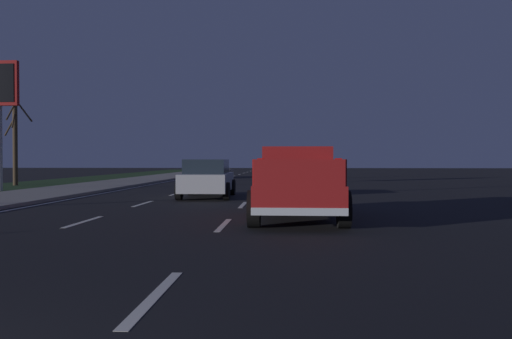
% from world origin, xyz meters
% --- Properties ---
extents(ground, '(144.00, 144.00, 0.00)m').
position_xyz_m(ground, '(27.00, 0.00, 0.00)').
color(ground, black).
extents(sidewalk_shoulder, '(108.00, 4.00, 0.12)m').
position_xyz_m(sidewalk_shoulder, '(27.00, 7.45, 0.06)').
color(sidewalk_shoulder, gray).
rests_on(sidewalk_shoulder, ground).
extents(grass_verge, '(108.00, 6.00, 0.01)m').
position_xyz_m(grass_verge, '(27.00, 12.45, 0.00)').
color(grass_verge, '#1E3819').
rests_on(grass_verge, ground).
extents(lane_markings, '(108.00, 7.04, 0.01)m').
position_xyz_m(lane_markings, '(29.87, 3.09, 0.00)').
color(lane_markings, silver).
rests_on(lane_markings, ground).
extents(pickup_truck, '(5.44, 2.31, 1.87)m').
position_xyz_m(pickup_truck, '(11.50, -3.50, 0.91)').
color(pickup_truck, maroon).
rests_on(pickup_truck, ground).
extents(sedan_silver, '(4.45, 2.11, 1.54)m').
position_xyz_m(sedan_silver, '(18.63, -0.03, 0.78)').
color(sedan_silver, '#B2B5BA').
rests_on(sedan_silver, ground).
extents(sedan_red, '(4.45, 2.10, 1.54)m').
position_xyz_m(sedan_red, '(41.77, 3.32, 0.78)').
color(sedan_red, maroon).
rests_on(sedan_red, ground).
extents(bare_tree_far, '(1.79, 1.49, 5.41)m').
position_xyz_m(bare_tree_far, '(28.05, 12.99, 2.87)').
color(bare_tree_far, '#423323').
rests_on(bare_tree_far, ground).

